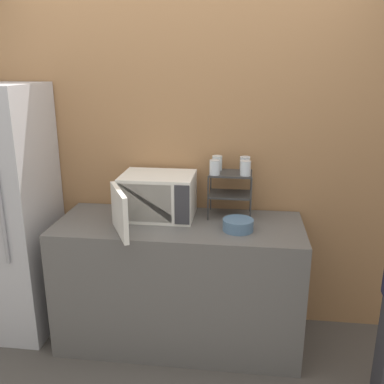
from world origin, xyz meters
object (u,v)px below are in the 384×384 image
Objects in this scene: glass_back_left at (217,163)px; microwave at (156,196)px; refrigerator at (2,213)px; bowl at (238,225)px; dish_rack at (230,185)px; glass_back_right at (245,164)px; glass_front_right at (245,168)px; glass_front_left at (215,167)px.

microwave is at bearing -158.03° from glass_back_left.
bowl is at bearing -3.71° from refrigerator.
dish_rack is 0.34m from bowl.
bowl is (0.07, -0.27, -0.19)m from dish_rack.
dish_rack is 3.12× the size of glass_back_right.
refrigerator is (-1.71, -0.10, -0.36)m from glass_front_right.
glass_front_left and glass_back_right have the same top height.
microwave is 0.48m from glass_back_left.
microwave is at bearing -165.12° from glass_back_right.
microwave is 0.64m from glass_front_right.
glass_front_right is at bearing -33.79° from glass_back_left.
glass_front_left is 0.24m from glass_back_right.
dish_rack is at bearing 10.51° from microwave.
bowl is at bearing -95.02° from glass_back_right.
microwave is 0.65m from glass_back_right.
dish_rack reaches higher than microwave.
glass_back_left is (0.01, 0.14, 0.00)m from glass_front_left.
glass_back_left is (-0.20, 0.13, 0.00)m from glass_front_right.
glass_back_left is at bearing 87.21° from glass_front_left.
glass_front_right is (0.20, 0.00, 0.00)m from glass_front_left.
refrigerator reaches higher than microwave.
glass_front_left is (0.40, 0.03, 0.21)m from microwave.
refrigerator is (-1.11, -0.07, -0.15)m from microwave.
bowl is at bearing -17.38° from microwave.
bowl is (-0.03, -0.34, -0.32)m from glass_back_right.
glass_front_right is 0.06× the size of refrigerator.
glass_back_right and glass_back_left have the same top height.
glass_front_right is at bearing -87.86° from glass_back_right.
glass_front_right is at bearing -31.90° from dish_rack.
glass_back_right reaches higher than dish_rack.
glass_back_left is at bearing 178.66° from glass_back_right.
glass_front_right is (0.00, -0.13, 0.00)m from glass_back_right.
bowl is (0.57, -0.18, -0.11)m from microwave.
glass_back_left is at bearing 115.57° from bowl.
glass_front_left is at bearing 3.84° from microwave.
glass_back_left reaches higher than dish_rack.
glass_front_left is 1.00× the size of glass_front_right.
glass_front_left reaches higher than dish_rack.
refrigerator is at bearing -171.27° from glass_back_left.
refrigerator is (-1.51, -0.23, -0.36)m from glass_back_left.
microwave is 2.32× the size of dish_rack.
glass_back_right is (0.60, 0.16, 0.21)m from microwave.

